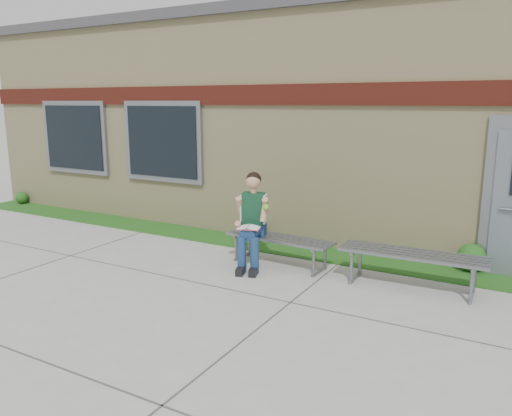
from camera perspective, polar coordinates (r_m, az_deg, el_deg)
The scene contains 9 objects.
ground at distance 6.49m, azimuth -6.15°, elevation -10.53°, with size 80.00×80.00×0.00m, color #9E9E99.
grass_strip at distance 8.61m, azimuth 3.91°, elevation -4.67°, with size 16.00×0.80×0.02m, color #155118.
school_building at distance 11.41m, azimuth 11.48°, elevation 9.91°, with size 16.20×6.22×4.20m.
bench_left at distance 7.71m, azimuth 2.68°, elevation -4.07°, with size 1.75×0.59×0.45m.
bench_right at distance 7.07m, azimuth 17.41°, elevation -5.76°, with size 1.94×0.59×0.50m.
girl at distance 7.59m, azimuth -0.47°, elevation -1.27°, with size 0.65×0.93×1.43m.
shrub_west at distance 13.57m, azimuth -25.20°, elevation 1.07°, with size 0.29×0.29×0.29m, color #155118.
shrub_mid at distance 9.13m, azimuth -0.09°, elevation -2.40°, with size 0.36×0.36×0.36m, color #155118.
shrub_east at distance 8.06m, azimuth 23.43°, elevation -5.22°, with size 0.41×0.41×0.41m, color #155118.
Camera 1 is at (3.50, -4.86, 2.48)m, focal length 35.00 mm.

